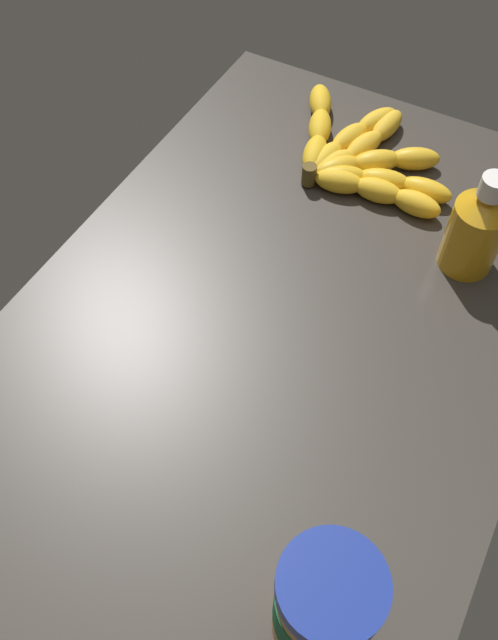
% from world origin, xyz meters
% --- Properties ---
extents(ground_plane, '(0.95, 0.60, 0.03)m').
position_xyz_m(ground_plane, '(0.00, 0.00, -0.02)').
color(ground_plane, '#38332D').
extents(banana_bunch, '(0.21, 0.27, 0.03)m').
position_xyz_m(banana_bunch, '(-0.31, -0.02, 0.02)').
color(banana_bunch, gold).
rests_on(banana_bunch, ground_plane).
extents(peanut_butter_jar, '(0.08, 0.08, 0.15)m').
position_xyz_m(peanut_butter_jar, '(0.27, 0.18, 0.07)').
color(peanut_butter_jar, '#BF8442').
rests_on(peanut_butter_jar, ground_plane).
extents(honey_bottle, '(0.07, 0.07, 0.14)m').
position_xyz_m(honey_bottle, '(-0.21, 0.16, 0.06)').
color(honey_bottle, orange).
rests_on(honey_bottle, ground_plane).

